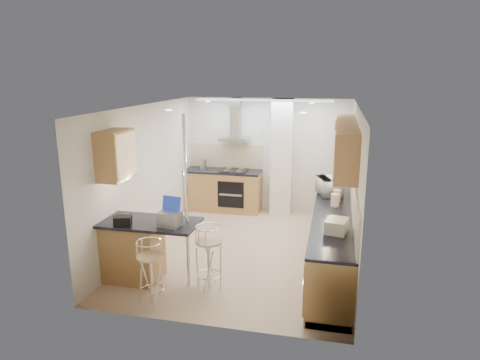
% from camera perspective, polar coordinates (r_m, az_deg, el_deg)
% --- Properties ---
extents(ground, '(4.80, 4.80, 0.00)m').
position_cam_1_polar(ground, '(7.66, 0.64, -9.20)').
color(ground, tan).
rests_on(ground, ground).
extents(room_shell, '(3.64, 4.84, 2.51)m').
position_cam_1_polar(room_shell, '(7.49, 3.71, 2.62)').
color(room_shell, white).
rests_on(room_shell, ground).
extents(right_counter, '(0.63, 4.40, 0.92)m').
position_cam_1_polar(right_counter, '(7.34, 12.25, -6.72)').
color(right_counter, '#A26E41').
rests_on(right_counter, ground).
extents(back_counter, '(1.70, 0.63, 0.92)m').
position_cam_1_polar(back_counter, '(9.65, -2.25, -1.33)').
color(back_counter, '#A26E41').
rests_on(back_counter, ground).
extents(peninsula, '(1.47, 0.72, 0.94)m').
position_cam_1_polar(peninsula, '(6.54, -11.92, -9.25)').
color(peninsula, '#A26E41').
rests_on(peninsula, ground).
extents(microwave, '(0.53, 0.64, 0.30)m').
position_cam_1_polar(microwave, '(7.76, 11.86, -0.83)').
color(microwave, silver).
rests_on(microwave, right_counter).
extents(laptop, '(0.33, 0.27, 0.21)m').
position_cam_1_polar(laptop, '(6.09, -9.39, -5.16)').
color(laptop, '#93969A').
rests_on(laptop, peninsula).
extents(bag, '(0.28, 0.24, 0.13)m').
position_cam_1_polar(bag, '(6.28, -15.36, -5.26)').
color(bag, black).
rests_on(bag, peninsula).
extents(bar_stool_near, '(0.40, 0.40, 0.91)m').
position_cam_1_polar(bar_stool_near, '(5.93, -11.82, -11.99)').
color(bar_stool_near, tan).
rests_on(bar_stool_near, ground).
extents(bar_stool_end, '(0.54, 0.54, 0.96)m').
position_cam_1_polar(bar_stool_end, '(6.20, -4.17, -10.27)').
color(bar_stool_end, tan).
rests_on(bar_stool_end, ground).
extents(jar_a, '(0.16, 0.16, 0.19)m').
position_cam_1_polar(jar_a, '(7.42, 12.81, -2.02)').
color(jar_a, beige).
rests_on(jar_a, right_counter).
extents(jar_b, '(0.12, 0.12, 0.15)m').
position_cam_1_polar(jar_b, '(8.44, 13.08, -0.23)').
color(jar_b, beige).
rests_on(jar_b, right_counter).
extents(jar_c, '(0.15, 0.15, 0.21)m').
position_cam_1_polar(jar_c, '(7.12, 12.58, -2.64)').
color(jar_c, beige).
rests_on(jar_c, right_counter).
extents(jar_d, '(0.11, 0.11, 0.15)m').
position_cam_1_polar(jar_d, '(5.93, 11.76, -6.30)').
color(jar_d, silver).
rests_on(jar_d, right_counter).
extents(bread_bin, '(0.33, 0.39, 0.18)m').
position_cam_1_polar(bread_bin, '(5.99, 12.73, -5.99)').
color(bread_bin, beige).
rests_on(bread_bin, right_counter).
extents(kettle, '(0.16, 0.16, 0.23)m').
position_cam_1_polar(kettle, '(9.62, -4.96, 2.12)').
color(kettle, '#A6A7AA').
rests_on(kettle, back_counter).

